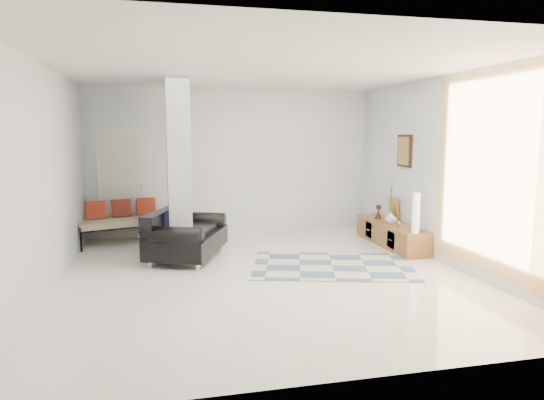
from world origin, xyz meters
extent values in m
plane|color=white|center=(0.00, 0.00, 0.00)|extent=(6.00, 6.00, 0.00)
plane|color=white|center=(0.00, 0.00, 2.80)|extent=(6.00, 6.00, 0.00)
plane|color=silver|center=(0.00, 3.00, 1.40)|extent=(6.00, 0.00, 6.00)
plane|color=silver|center=(0.00, -3.00, 1.40)|extent=(6.00, 0.00, 6.00)
plane|color=silver|center=(-2.75, 0.00, 1.40)|extent=(0.00, 6.00, 6.00)
plane|color=silver|center=(2.75, 0.00, 1.40)|extent=(0.00, 6.00, 6.00)
cube|color=#A6ABAD|center=(-1.10, 1.60, 1.40)|extent=(0.35, 1.20, 2.80)
cube|color=white|center=(-2.10, 2.96, 1.02)|extent=(0.85, 0.06, 2.04)
plane|color=#FFAD43|center=(2.67, -1.15, 1.45)|extent=(0.00, 2.55, 2.55)
cube|color=#341E0E|center=(2.72, 1.25, 1.65)|extent=(0.04, 0.45, 0.55)
cube|color=brown|center=(2.52, 1.25, 0.20)|extent=(0.45, 1.98, 0.40)
cube|color=#341E0E|center=(2.30, 0.81, 0.20)|extent=(0.02, 0.26, 0.28)
cube|color=#341E0E|center=(2.30, 1.69, 0.20)|extent=(0.02, 0.26, 0.28)
cube|color=gold|center=(2.70, 1.53, 0.60)|extent=(0.09, 0.32, 0.40)
cube|color=silver|center=(2.42, 0.81, 0.46)|extent=(0.04, 0.10, 0.12)
cylinder|color=silver|center=(-1.57, 0.73, 0.05)|extent=(0.05, 0.05, 0.10)
cylinder|color=silver|center=(-1.10, 1.94, 0.05)|extent=(0.05, 0.05, 0.10)
cylinder|color=silver|center=(-0.90, 0.46, 0.05)|extent=(0.05, 0.05, 0.10)
cylinder|color=silver|center=(-0.43, 1.67, 0.05)|extent=(0.05, 0.05, 0.10)
cube|color=black|center=(-1.00, 1.20, 0.25)|extent=(1.42, 1.77, 0.30)
cube|color=black|center=(-1.34, 1.33, 0.58)|extent=(0.75, 1.51, 0.36)
cylinder|color=black|center=(-1.24, 0.60, 0.48)|extent=(0.92, 0.58, 0.28)
cylinder|color=black|center=(-0.76, 1.80, 0.48)|extent=(0.92, 0.58, 0.28)
cube|color=black|center=(-1.22, 1.29, 0.60)|extent=(0.34, 0.58, 0.31)
cylinder|color=black|center=(-2.70, 1.95, 0.20)|extent=(0.04, 0.04, 0.40)
cylinder|color=black|center=(-0.87, 2.49, 0.20)|extent=(0.04, 0.04, 0.40)
cylinder|color=black|center=(-2.93, 2.71, 0.20)|extent=(0.04, 0.04, 0.40)
cylinder|color=black|center=(-1.10, 3.25, 0.20)|extent=(0.04, 0.04, 0.40)
cube|color=beige|center=(-1.90, 2.60, 0.38)|extent=(2.08, 1.33, 0.12)
cube|color=#9D2E1C|center=(-2.53, 2.57, 0.60)|extent=(0.37, 0.25, 0.33)
cube|color=maroon|center=(-2.10, 2.70, 0.60)|extent=(0.37, 0.25, 0.33)
cube|color=#9D2E1C|center=(-1.67, 2.82, 0.60)|extent=(0.37, 0.25, 0.33)
cube|color=beige|center=(1.06, 0.20, 0.01)|extent=(2.65, 2.11, 0.01)
cylinder|color=silver|center=(2.50, 0.40, 0.71)|extent=(0.12, 0.12, 0.63)
imported|color=silver|center=(2.47, 1.19, 0.51)|extent=(0.22, 0.22, 0.22)
camera|label=1|loc=(-1.35, -6.39, 1.95)|focal=32.00mm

